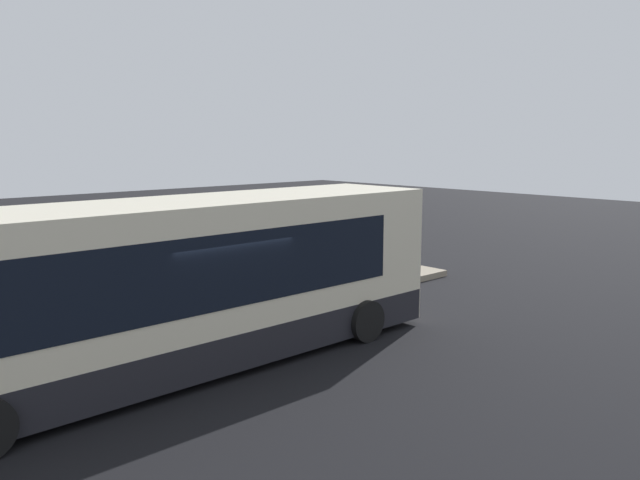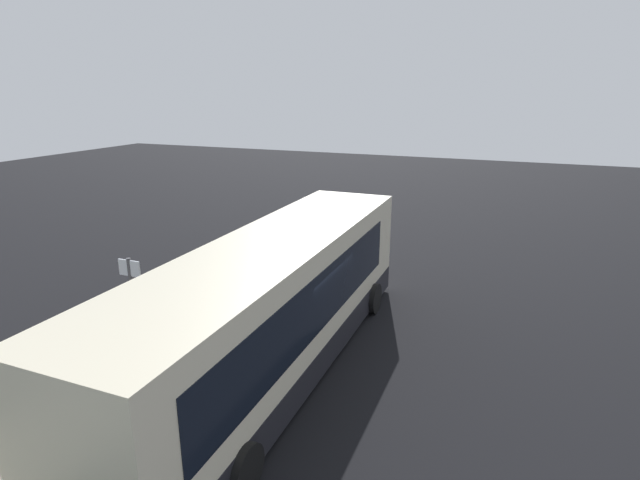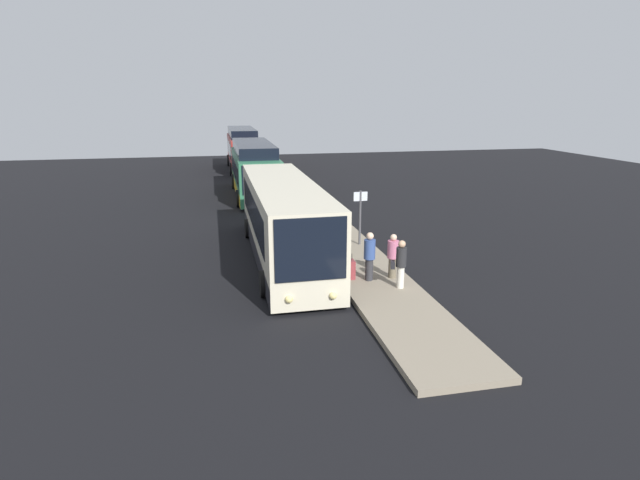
% 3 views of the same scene
% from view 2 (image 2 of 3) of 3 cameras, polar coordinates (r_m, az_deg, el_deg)
% --- Properties ---
extents(ground, '(80.00, 80.00, 0.00)m').
position_cam_2_polar(ground, '(12.80, -3.28, -13.27)').
color(ground, black).
extents(platform, '(20.00, 2.58, 0.19)m').
position_cam_2_polar(platform, '(14.10, -14.16, -10.36)').
color(platform, gray).
rests_on(platform, ground).
extents(bus_lead, '(11.76, 2.78, 3.20)m').
position_cam_2_polar(bus_lead, '(11.58, -5.39, -7.90)').
color(bus_lead, beige).
rests_on(bus_lead, ground).
extents(passenger_boarding, '(0.56, 0.56, 1.62)m').
position_cam_2_polar(passenger_boarding, '(16.31, -10.17, -2.64)').
color(passenger_boarding, '#6B604C').
rests_on(passenger_boarding, platform).
extents(passenger_waiting, '(0.46, 0.59, 1.68)m').
position_cam_2_polar(passenger_waiting, '(17.06, -8.11, -1.50)').
color(passenger_waiting, silver).
rests_on(passenger_waiting, platform).
extents(passenger_with_bags, '(0.54, 0.54, 1.76)m').
position_cam_2_polar(passenger_with_bags, '(15.91, -7.23, -2.68)').
color(passenger_with_bags, '#2D2D33').
rests_on(passenger_with_bags, platform).
extents(suitcase, '(0.43, 0.18, 0.92)m').
position_cam_2_polar(suitcase, '(15.61, -5.96, -5.42)').
color(suitcase, maroon).
rests_on(suitcase, platform).
extents(sign_post, '(0.10, 0.61, 2.40)m').
position_cam_2_polar(sign_post, '(12.93, -20.64, -5.85)').
color(sign_post, '#4C4C51').
rests_on(sign_post, platform).
extents(trash_bin, '(0.44, 0.44, 0.65)m').
position_cam_2_polar(trash_bin, '(13.54, -12.65, -9.45)').
color(trash_bin, '#2D4C33').
rests_on(trash_bin, platform).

